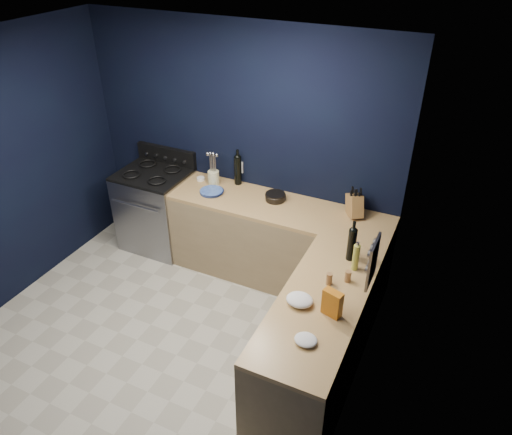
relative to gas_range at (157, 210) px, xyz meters
The scene contains 27 objects.
floor 1.76m from the gas_range, 56.78° to the right, with size 3.50×3.50×0.02m, color #B1AD9B.
ceiling 2.74m from the gas_range, 56.78° to the right, with size 3.50×3.50×0.02m, color silver.
wall_back 1.30m from the gas_range, 20.08° to the left, with size 3.50×0.02×2.60m, color black.
wall_right 3.16m from the gas_range, 27.83° to the right, with size 0.02×3.50×2.60m, color black.
cab_back 1.53m from the gas_range, ahead, with size 2.30×0.63×0.86m, color #8E7652.
top_back 1.59m from the gas_range, ahead, with size 2.30×0.63×0.04m, color brown.
cab_right 2.62m from the gas_range, 25.64° to the right, with size 0.63×1.67×0.86m, color #8E7652.
top_right 2.66m from the gas_range, 25.64° to the right, with size 0.63×1.67×0.04m, color brown.
gas_range is the anchor object (origin of this frame).
oven_door 0.32m from the gas_range, 90.00° to the right, with size 0.59×0.02×0.42m, color black.
cooktop 0.48m from the gas_range, ahead, with size 0.76×0.66×0.03m, color black.
backguard 0.65m from the gas_range, 90.00° to the left, with size 0.76×0.06×0.20m, color black.
spice_panel 2.89m from the gas_range, 18.08° to the right, with size 0.02×0.28×0.38m, color gray.
wall_outlet 1.16m from the gas_range, 18.88° to the left, with size 0.09×0.02×0.13m, color white.
plate_stack 0.90m from the gas_range, ahead, with size 0.24×0.24×0.03m, color #2A4195.
ramekin 0.72m from the gas_range, 17.24° to the left, with size 0.09×0.09×0.03m, color white.
utensil_crock 0.89m from the gas_range, 11.90° to the left, with size 0.12×0.12×0.15m, color beige.
wine_bottle_back 1.15m from the gas_range, 16.04° to the left, with size 0.08×0.08×0.32m, color black.
lemon_basket 1.53m from the gas_range, ahead, with size 0.20×0.20×0.08m, color black.
knife_block 2.33m from the gas_range, ahead, with size 0.12×0.20×0.21m, color brown.
wine_bottle_right 2.55m from the gas_range, 12.39° to the right, with size 0.07×0.07×0.30m, color black.
oil_bottle 2.64m from the gas_range, 14.71° to the right, with size 0.06×0.06×0.24m, color #9DA139.
spice_jar_near 2.58m from the gas_range, 21.48° to the right, with size 0.05×0.05×0.11m, color olive.
spice_jar_far 2.67m from the gas_range, 18.50° to the right, with size 0.05×0.05×0.10m, color olive.
crouton_bag 2.83m from the gas_range, 26.70° to the right, with size 0.15×0.07×0.21m, color red.
towel_front 2.60m from the gas_range, 29.09° to the right, with size 0.21×0.18×0.07m, color white.
towel_end 2.92m from the gas_range, 33.41° to the right, with size 0.16×0.15×0.05m, color white.
Camera 1 is at (2.17, -2.43, 3.40)m, focal length 33.77 mm.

